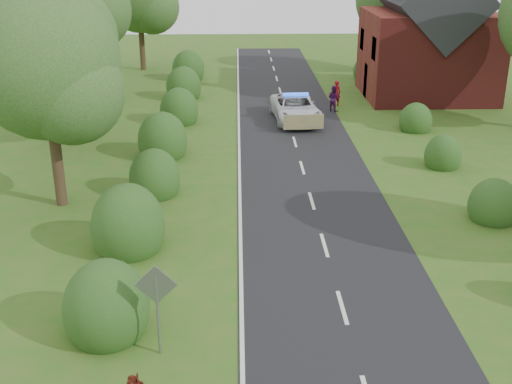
{
  "coord_description": "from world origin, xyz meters",
  "views": [
    {
      "loc": [
        -2.95,
        -11.81,
        9.94
      ],
      "look_at": [
        -2.32,
        9.82,
        1.3
      ],
      "focal_mm": 45.0,
      "sensor_mm": 36.0,
      "label": 1
    }
  ],
  "objects_px": {
    "pedestrian_red": "(336,93)",
    "pedestrian_purple": "(333,98)",
    "road_sign": "(157,297)",
    "police_van": "(295,108)"
  },
  "relations": [
    {
      "from": "police_van",
      "to": "pedestrian_red",
      "type": "bearing_deg",
      "value": 46.7
    },
    {
      "from": "pedestrian_red",
      "to": "pedestrian_purple",
      "type": "xyz_separation_m",
      "value": [
        -0.36,
        -1.39,
        -0.01
      ]
    },
    {
      "from": "pedestrian_purple",
      "to": "pedestrian_red",
      "type": "bearing_deg",
      "value": -62.35
    },
    {
      "from": "police_van",
      "to": "pedestrian_red",
      "type": "relative_size",
      "value": 3.5
    },
    {
      "from": "road_sign",
      "to": "pedestrian_red",
      "type": "distance_m",
      "value": 27.05
    },
    {
      "from": "road_sign",
      "to": "police_van",
      "type": "relative_size",
      "value": 0.46
    },
    {
      "from": "road_sign",
      "to": "police_van",
      "type": "distance_m",
      "value": 22.83
    },
    {
      "from": "pedestrian_red",
      "to": "pedestrian_purple",
      "type": "distance_m",
      "value": 1.44
    },
    {
      "from": "police_van",
      "to": "road_sign",
      "type": "bearing_deg",
      "value": -108.28
    },
    {
      "from": "road_sign",
      "to": "police_van",
      "type": "xyz_separation_m",
      "value": [
        5.38,
        22.17,
        -0.92
      ]
    }
  ]
}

